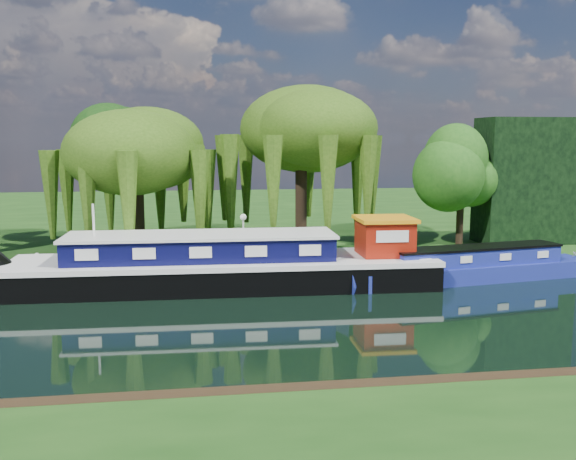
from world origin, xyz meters
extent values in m
plane|color=black|center=(0.00, 0.00, 0.00)|extent=(120.00, 120.00, 0.00)
cube|color=#183F11|center=(0.00, 34.00, 0.23)|extent=(120.00, 52.00, 0.45)
cube|color=black|center=(-0.75, 5.86, 0.51)|extent=(20.36, 5.02, 1.35)
cube|color=silver|center=(-0.75, 5.86, 1.29)|extent=(20.47, 5.12, 0.25)
cube|color=#0A0B38|center=(-1.88, 5.88, 1.96)|extent=(12.63, 3.56, 1.07)
cube|color=silver|center=(-1.88, 5.88, 2.56)|extent=(12.86, 3.80, 0.13)
cube|color=maroon|center=(7.12, 5.65, 2.27)|extent=(2.54, 2.54, 1.69)
cube|color=orange|center=(7.12, 5.65, 3.21)|extent=(2.83, 2.83, 0.18)
cylinder|color=silver|center=(-6.82, 6.01, 2.78)|extent=(0.11, 0.11, 2.70)
cube|color=navy|center=(11.90, 5.53, 0.35)|extent=(13.06, 4.25, 0.97)
cube|color=navy|center=(11.90, 5.53, 1.24)|extent=(9.16, 3.08, 0.81)
cube|color=black|center=(11.90, 5.53, 1.70)|extent=(9.28, 3.21, 0.11)
cube|color=silver|center=(8.70, 4.16, 1.28)|extent=(0.64, 0.16, 0.34)
cube|color=silver|center=(10.93, 4.53, 1.28)|extent=(0.64, 0.16, 0.34)
cube|color=silver|center=(13.15, 4.90, 1.28)|extent=(0.64, 0.16, 0.34)
cube|color=silver|center=(15.37, 5.28, 1.28)|extent=(0.64, 0.16, 0.34)
imported|color=maroon|center=(-7.49, 5.40, 0.00)|extent=(4.12, 3.37, 0.74)
imported|color=silver|center=(18.04, 6.53, 0.00)|extent=(2.91, 2.70, 1.25)
cylinder|color=black|center=(-5.36, 12.79, 2.83)|extent=(0.62, 0.62, 4.76)
ellipsoid|color=#2E5011|center=(-5.36, 12.79, 6.26)|extent=(6.64, 6.64, 4.29)
cylinder|color=black|center=(4.26, 13.59, 3.16)|extent=(0.77, 0.77, 5.42)
ellipsoid|color=#2E5011|center=(4.26, 13.59, 7.08)|extent=(7.40, 7.40, 4.78)
cylinder|color=black|center=(-6.16, 17.84, 3.55)|extent=(0.53, 0.53, 6.20)
ellipsoid|color=black|center=(-6.16, 17.84, 6.08)|extent=(4.96, 4.96, 4.96)
cylinder|color=black|center=(14.42, 13.51, 2.94)|extent=(0.41, 0.41, 4.98)
ellipsoid|color=#1D5014|center=(14.42, 13.51, 4.97)|extent=(3.98, 3.98, 3.98)
cube|color=black|center=(19.00, 14.00, 4.45)|extent=(6.00, 3.00, 8.00)
cylinder|color=silver|center=(0.50, 10.50, 1.55)|extent=(0.10, 0.10, 2.20)
sphere|color=white|center=(0.50, 10.50, 2.83)|extent=(0.36, 0.36, 0.36)
cylinder|color=silver|center=(-10.00, 8.40, 0.95)|extent=(0.16, 0.16, 1.00)
cylinder|color=silver|center=(-4.00, 8.40, 0.95)|extent=(0.16, 0.16, 1.00)
cylinder|color=silver|center=(3.00, 8.40, 0.95)|extent=(0.16, 0.16, 1.00)
cylinder|color=silver|center=(9.00, 8.40, 0.95)|extent=(0.16, 0.16, 1.00)
camera|label=1|loc=(-2.15, -24.60, 7.11)|focal=40.00mm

